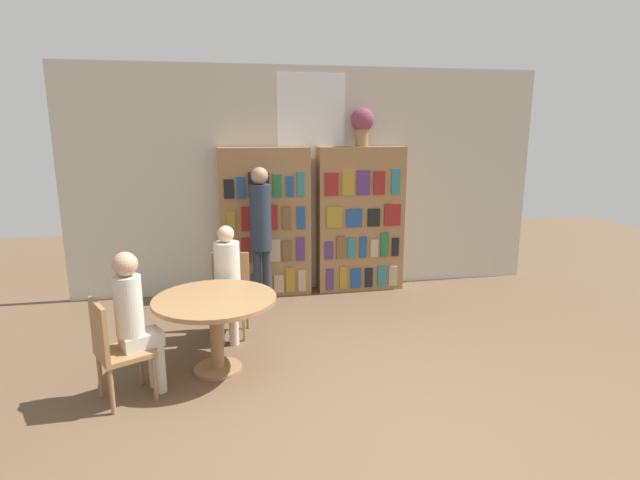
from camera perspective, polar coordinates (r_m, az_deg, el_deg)
The scene contains 11 objects.
ground_plane at distance 3.93m, azimuth 8.80°, elevation -21.51°, with size 16.00×16.00×0.00m, color brown.
wall_back at distance 6.83m, azimuth -1.04°, elevation 6.79°, with size 6.40×0.07×3.00m.
bookshelf_left at distance 6.63m, azimuth -6.26°, elevation 1.94°, with size 1.18×0.34×1.96m.
bookshelf_right at distance 6.85m, azimuth 4.61°, elevation 2.33°, with size 1.18×0.34×1.96m.
flower_vase at distance 6.75m, azimuth 4.85°, elevation 13.18°, with size 0.31×0.31×0.50m.
reading_table at distance 4.67m, azimuth -11.86°, elevation -7.94°, with size 1.11×1.11×0.71m.
chair_near_camera at distance 4.42m, azimuth -22.45°, elevation -11.17°, with size 0.54×0.54×0.88m.
chair_left_side at distance 5.53m, azimuth -10.24°, elevation -5.62°, with size 0.46×0.46×0.88m.
seated_reader_left at distance 5.30m, azimuth -10.60°, elevation -4.10°, with size 0.32×0.39×1.22m.
seated_reader_right at distance 4.39m, azimuth -20.34°, elevation -8.16°, with size 0.39×0.34×1.25m.
librarian_standing at distance 6.12m, azimuth -6.78°, elevation 1.81°, with size 0.26×0.53×1.75m.
Camera 1 is at (-1.15, -3.05, 2.20)m, focal length 28.00 mm.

